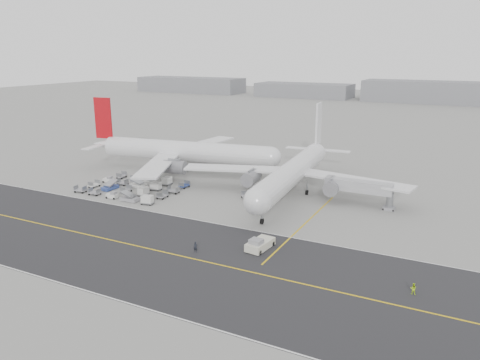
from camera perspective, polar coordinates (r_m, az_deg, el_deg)
The scene contains 11 objects.
ground at distance 101.58m, azimuth -9.38°, elevation -3.58°, with size 700.00×700.00×0.00m, color gray.
taxiway at distance 85.54m, azimuth -13.78°, elevation -7.51°, with size 220.00×59.00×0.03m.
horizon_buildings at distance 339.71m, azimuth 22.41°, elevation 8.70°, with size 520.00×28.00×28.00m, color gray, non-canonical shape.
airliner_a at distance 132.56m, azimuth -7.14°, elevation 3.54°, with size 57.40×56.37×19.90m.
airliner_b at distance 110.66m, azimuth 6.58°, elevation 1.09°, with size 54.83×55.62×19.19m.
pushback_tug at distance 80.58m, azimuth 2.41°, elevation -7.82°, with size 3.41×7.78×2.20m.
jet_bridge at distance 105.12m, azimuth 14.41°, elevation -0.92°, with size 15.23×3.03×5.77m.
gse_cluster at distance 117.27m, azimuth -12.92°, elevation -1.19°, with size 28.30×22.40×2.11m, color gray, non-canonical shape.
stray_dolly at distance 107.51m, azimuth 0.70°, elevation -2.30°, with size 1.62×2.63×1.62m, color silver, non-canonical shape.
ground_crew_a at distance 79.66m, azimuth -5.44°, elevation -8.14°, with size 0.68×0.45×1.88m, color black.
ground_crew_b at distance 70.88m, azimuth 20.36°, elevation -12.31°, with size 0.81×0.63×1.66m, color #BFEC1B.
Camera 1 is at (57.67, -77.01, 32.59)m, focal length 35.00 mm.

